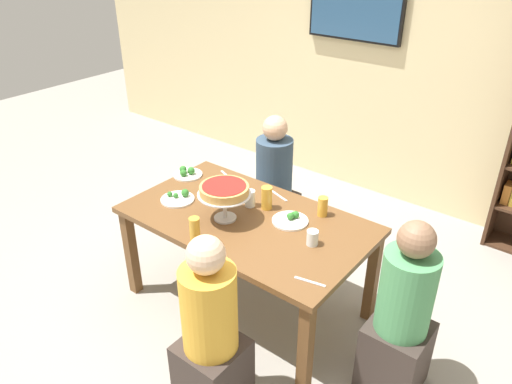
{
  "coord_description": "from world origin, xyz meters",
  "views": [
    {
      "loc": [
        1.76,
        -2.14,
        2.47
      ],
      "look_at": [
        0.0,
        0.1,
        0.89
      ],
      "focal_mm": 34.38,
      "sensor_mm": 36.0,
      "label": 1
    }
  ],
  "objects_px": {
    "diner_far_left": "(274,191)",
    "salad_plate_near_diner": "(187,173)",
    "salad_plate_spare": "(178,198)",
    "beer_glass_amber_short": "(195,230)",
    "beer_glass_amber_tall": "(323,206)",
    "beer_glass_amber_spare": "(267,198)",
    "deep_dish_pizza_stand": "(224,192)",
    "cutlery_fork_near": "(310,282)",
    "television": "(356,8)",
    "salad_plate_far_diner": "(291,219)",
    "water_glass_clear_near": "(312,238)",
    "diner_head_east": "(401,321)",
    "dining_table": "(247,228)",
    "diner_near_right": "(211,339)",
    "cutlery_knife_near": "(279,196)",
    "cutlery_fork_far": "(227,175)",
    "water_glass_clear_far": "(250,198)"
  },
  "relations": [
    {
      "from": "diner_head_east",
      "to": "salad_plate_spare",
      "type": "xyz_separation_m",
      "value": [
        -1.66,
        -0.1,
        0.26
      ]
    },
    {
      "from": "dining_table",
      "to": "beer_glass_amber_spare",
      "type": "bearing_deg",
      "value": 79.81
    },
    {
      "from": "salad_plate_spare",
      "to": "cutlery_fork_near",
      "type": "bearing_deg",
      "value": -8.72
    },
    {
      "from": "diner_far_left",
      "to": "water_glass_clear_near",
      "type": "relative_size",
      "value": 11.97
    },
    {
      "from": "diner_far_left",
      "to": "beer_glass_amber_short",
      "type": "xyz_separation_m",
      "value": [
        0.27,
        -1.18,
        0.33
      ]
    },
    {
      "from": "television",
      "to": "deep_dish_pizza_stand",
      "type": "xyz_separation_m",
      "value": [
        0.33,
        -2.21,
        -0.83
      ]
    },
    {
      "from": "salad_plate_near_diner",
      "to": "beer_glass_amber_short",
      "type": "bearing_deg",
      "value": -41.56
    },
    {
      "from": "television",
      "to": "diner_head_east",
      "type": "xyz_separation_m",
      "value": [
        1.56,
        -2.12,
        -1.28
      ]
    },
    {
      "from": "salad_plate_far_diner",
      "to": "water_glass_clear_near",
      "type": "height_order",
      "value": "water_glass_clear_near"
    },
    {
      "from": "diner_far_left",
      "to": "salad_plate_far_diner",
      "type": "height_order",
      "value": "diner_far_left"
    },
    {
      "from": "salad_plate_far_diner",
      "to": "cutlery_fork_far",
      "type": "xyz_separation_m",
      "value": [
        -0.77,
        0.23,
        -0.01
      ]
    },
    {
      "from": "salad_plate_far_diner",
      "to": "beer_glass_amber_short",
      "type": "relative_size",
      "value": 1.46
    },
    {
      "from": "beer_glass_amber_tall",
      "to": "beer_glass_amber_spare",
      "type": "xyz_separation_m",
      "value": [
        -0.35,
        -0.16,
        0.01
      ]
    },
    {
      "from": "dining_table",
      "to": "diner_near_right",
      "type": "distance_m",
      "value": 0.88
    },
    {
      "from": "television",
      "to": "beer_glass_amber_short",
      "type": "bearing_deg",
      "value": -81.95
    },
    {
      "from": "beer_glass_amber_short",
      "to": "cutlery_knife_near",
      "type": "xyz_separation_m",
      "value": [
        0.08,
        0.77,
        -0.08
      ]
    },
    {
      "from": "dining_table",
      "to": "beer_glass_amber_tall",
      "type": "bearing_deg",
      "value": 41.48
    },
    {
      "from": "beer_glass_amber_spare",
      "to": "salad_plate_near_diner",
      "type": "bearing_deg",
      "value": 179.08
    },
    {
      "from": "deep_dish_pizza_stand",
      "to": "cutlery_knife_near",
      "type": "height_order",
      "value": "deep_dish_pizza_stand"
    },
    {
      "from": "beer_glass_amber_short",
      "to": "water_glass_clear_near",
      "type": "bearing_deg",
      "value": 35.34
    },
    {
      "from": "television",
      "to": "salad_plate_far_diner",
      "type": "xyz_separation_m",
      "value": [
        0.69,
        -1.96,
        -1.02
      ]
    },
    {
      "from": "salad_plate_spare",
      "to": "water_glass_clear_near",
      "type": "bearing_deg",
      "value": 6.74
    },
    {
      "from": "deep_dish_pizza_stand",
      "to": "cutlery_fork_near",
      "type": "bearing_deg",
      "value": -14.4
    },
    {
      "from": "television",
      "to": "diner_near_right",
      "type": "xyz_separation_m",
      "value": [
        0.81,
        -2.88,
        -1.28
      ]
    },
    {
      "from": "beer_glass_amber_tall",
      "to": "beer_glass_amber_spare",
      "type": "relative_size",
      "value": 0.83
    },
    {
      "from": "television",
      "to": "cutlery_knife_near",
      "type": "distance_m",
      "value": 2.07
    },
    {
      "from": "salad_plate_near_diner",
      "to": "beer_glass_amber_spare",
      "type": "distance_m",
      "value": 0.78
    },
    {
      "from": "water_glass_clear_far",
      "to": "deep_dish_pizza_stand",
      "type": "bearing_deg",
      "value": -96.36
    },
    {
      "from": "water_glass_clear_near",
      "to": "cutlery_fork_near",
      "type": "xyz_separation_m",
      "value": [
        0.18,
        -0.31,
        -0.05
      ]
    },
    {
      "from": "diner_head_east",
      "to": "salad_plate_far_diner",
      "type": "xyz_separation_m",
      "value": [
        -0.87,
        0.16,
        0.26
      ]
    },
    {
      "from": "diner_near_right",
      "to": "cutlery_knife_near",
      "type": "distance_m",
      "value": 1.23
    },
    {
      "from": "water_glass_clear_far",
      "to": "water_glass_clear_near",
      "type": "bearing_deg",
      "value": -12.05
    },
    {
      "from": "salad_plate_far_diner",
      "to": "cutlery_fork_far",
      "type": "bearing_deg",
      "value": 163.01
    },
    {
      "from": "deep_dish_pizza_stand",
      "to": "diner_near_right",
      "type": "bearing_deg",
      "value": -54.55
    },
    {
      "from": "dining_table",
      "to": "cutlery_fork_near",
      "type": "bearing_deg",
      "value": -23.64
    },
    {
      "from": "dining_table",
      "to": "salad_plate_spare",
      "type": "relative_size",
      "value": 6.89
    },
    {
      "from": "dining_table",
      "to": "salad_plate_spare",
      "type": "height_order",
      "value": "salad_plate_spare"
    },
    {
      "from": "deep_dish_pizza_stand",
      "to": "water_glass_clear_near",
      "type": "distance_m",
      "value": 0.64
    },
    {
      "from": "deep_dish_pizza_stand",
      "to": "television",
      "type": "bearing_deg",
      "value": 98.45
    },
    {
      "from": "salad_plate_spare",
      "to": "beer_glass_amber_short",
      "type": "bearing_deg",
      "value": -32.68
    },
    {
      "from": "beer_glass_amber_short",
      "to": "cutlery_fork_near",
      "type": "distance_m",
      "value": 0.78
    },
    {
      "from": "diner_far_left",
      "to": "deep_dish_pizza_stand",
      "type": "relative_size",
      "value": 3.28
    },
    {
      "from": "salad_plate_near_diner",
      "to": "salad_plate_far_diner",
      "type": "distance_m",
      "value": 1.01
    },
    {
      "from": "television",
      "to": "water_glass_clear_far",
      "type": "bearing_deg",
      "value": -79.85
    },
    {
      "from": "diner_far_left",
      "to": "salad_plate_near_diner",
      "type": "height_order",
      "value": "diner_far_left"
    },
    {
      "from": "diner_head_east",
      "to": "diner_near_right",
      "type": "bearing_deg",
      "value": 45.33
    },
    {
      "from": "dining_table",
      "to": "beer_glass_amber_short",
      "type": "height_order",
      "value": "beer_glass_amber_short"
    },
    {
      "from": "water_glass_clear_near",
      "to": "cutlery_knife_near",
      "type": "distance_m",
      "value": 0.62
    },
    {
      "from": "television",
      "to": "diner_far_left",
      "type": "height_order",
      "value": "television"
    },
    {
      "from": "diner_head_east",
      "to": "beer_glass_amber_short",
      "type": "bearing_deg",
      "value": 18.13
    }
  ]
}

